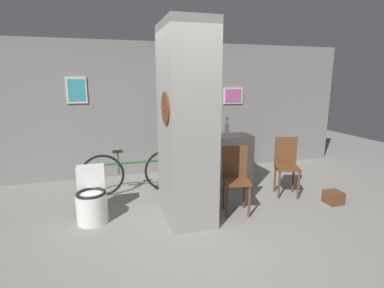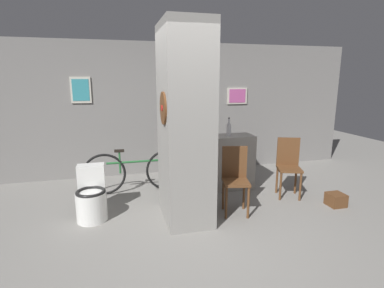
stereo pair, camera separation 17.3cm
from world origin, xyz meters
name	(u,v)px [view 1 (the left image)]	position (x,y,z in m)	size (l,w,h in m)	color
ground_plane	(206,231)	(0.00, 0.00, 0.00)	(14.00, 14.00, 0.00)	gray
wall_back	(163,109)	(0.00, 2.63, 1.30)	(8.00, 0.09, 2.60)	gray
pillar_center	(186,125)	(-0.12, 0.48, 1.30)	(0.64, 0.95, 2.60)	gray
counter_shelf	(215,162)	(0.65, 1.41, 0.47)	(1.29, 0.44, 0.94)	gray
toilet	(92,199)	(-1.39, 0.74, 0.30)	(0.41, 0.57, 0.72)	white
chair_near_pillar	(236,176)	(0.61, 0.45, 0.53)	(0.43, 0.43, 0.96)	brown
chair_by_doorway	(286,163)	(1.70, 0.83, 0.53)	(0.46, 0.46, 0.96)	brown
bicycle	(135,172)	(-0.71, 1.60, 0.37)	(1.74, 0.42, 0.76)	black
bottle_tall	(227,129)	(0.86, 1.38, 1.06)	(0.08, 0.08, 0.32)	silver
floor_crate	(333,197)	(2.19, 0.25, 0.10)	(0.24, 0.24, 0.19)	brown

